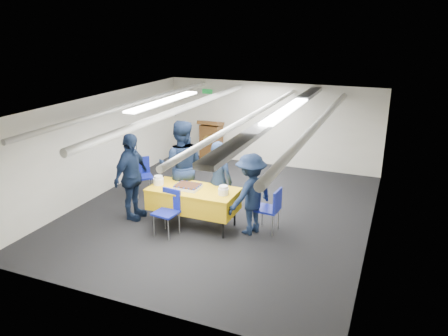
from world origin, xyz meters
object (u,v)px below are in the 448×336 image
Objects in this scene: sailor_a at (218,181)px; chair_right at (272,206)px; podium at (211,141)px; sailor_d at (251,194)px; sailor_c at (131,177)px; chair_left at (142,172)px; sheet_cake at (188,187)px; serving_table at (193,199)px; chair_near at (169,207)px; sailor_b at (181,167)px.

chair_right is at bearing 177.78° from sailor_a.
sailor_a reaches higher than chair_right.
sailor_d reaches higher than podium.
sailor_c is (-1.63, -0.61, 0.07)m from sailor_a.
sailor_a is (2.18, -0.59, 0.29)m from chair_left.
chair_right reaches higher than sheet_cake.
serving_table is 2.00× the size of chair_left.
serving_table is at bearing -70.91° from podium.
sailor_a reaches higher than sailor_d.
chair_left is (-1.74, 1.07, -0.28)m from sheet_cake.
sailor_c is (-1.02, 0.33, 0.36)m from chair_near.
sailor_a is at bearing -15.19° from chair_left.
sailor_d is (1.68, -0.44, -0.20)m from sailor_b.
sheet_cake is 0.30× the size of sailor_a.
sailor_a is 1.75m from sailor_c.
sailor_d is (0.79, -0.33, -0.04)m from sailor_a.
sailor_a reaches higher than podium.
serving_table is 0.89× the size of sailor_b.
sailor_c is at bearing -173.82° from sheet_cake.
sailor_d is (1.13, 0.13, 0.22)m from serving_table.
sheet_cake is 4.09m from podium.
sheet_cake is 0.76m from sailor_b.
podium is 0.80× the size of sailor_d.
podium reaches higher than sheet_cake.
sheet_cake is at bearing -83.35° from sailor_c.
sheet_cake is 0.65m from sailor_a.
sailor_c is (-1.30, -0.16, 0.33)m from serving_table.
chair_near is 2.19m from chair_left.
chair_right is 2.86m from sailor_c.
serving_table is 0.98× the size of sailor_c.
chair_left is at bearing -10.26° from sailor_a.
sailor_c is at bearing -65.71° from chair_left.
chair_right is 0.56× the size of sailor_d.
serving_table is 2.12m from chair_left.
chair_right is 0.48m from sailor_d.
sailor_b reaches higher than podium.
sailor_b is (-0.45, 0.59, 0.17)m from sheet_cake.
chair_right is 2.11m from sailor_b.
sailor_d is (1.41, 0.62, 0.25)m from chair_near.
sailor_a is at bearing -63.86° from podium.
sailor_c is (0.04, -4.03, 0.28)m from podium.
sailor_d is at bearing -153.97° from chair_right.
sailor_a is at bearing 47.71° from sheet_cake.
chair_near is at bearing 61.77° from sailor_a.
chair_right reaches higher than serving_table.
sailor_c reaches higher than sailor_d.
chair_right is at bearing 151.43° from sailor_b.
sailor_a is (-1.16, 0.15, 0.29)m from chair_right.
chair_near is 1.13m from sailor_c.
sailor_c reaches higher than chair_near.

